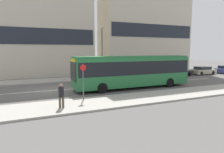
% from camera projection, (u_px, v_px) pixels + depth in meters
% --- Properties ---
extents(ground_plane, '(120.00, 120.00, 0.00)m').
position_uv_depth(ground_plane, '(50.00, 91.00, 19.01)').
color(ground_plane, '#595654').
extents(sidewalk_near, '(44.00, 3.50, 0.13)m').
position_uv_depth(sidewalk_near, '(61.00, 107.00, 13.32)').
color(sidewalk_near, '#A39E93').
rests_on(sidewalk_near, ground_plane).
extents(sidewalk_far, '(44.00, 3.50, 0.13)m').
position_uv_depth(sidewalk_far, '(44.00, 81.00, 24.68)').
color(sidewalk_far, '#A39E93').
rests_on(sidewalk_far, ground_plane).
extents(lane_centerline, '(41.80, 0.16, 0.01)m').
position_uv_depth(lane_centerline, '(50.00, 91.00, 19.01)').
color(lane_centerline, silver).
rests_on(lane_centerline, ground_plane).
extents(apartment_block_left_tower, '(13.55, 7.07, 20.74)m').
position_uv_depth(apartment_block_left_tower, '(44.00, 6.00, 29.84)').
color(apartment_block_left_tower, beige).
rests_on(apartment_block_left_tower, ground_plane).
extents(city_bus, '(12.14, 2.47, 3.25)m').
position_uv_depth(city_bus, '(133.00, 70.00, 20.08)').
color(city_bus, '#236B38').
rests_on(city_bus, ground_plane).
extents(parked_car_0, '(4.10, 1.76, 1.40)m').
position_uv_depth(parked_car_0, '(152.00, 73.00, 27.48)').
color(parked_car_0, maroon).
rests_on(parked_car_0, ground_plane).
extents(parked_car_1, '(4.36, 1.79, 1.27)m').
position_uv_depth(parked_car_1, '(178.00, 72.00, 29.59)').
color(parked_car_1, black).
rests_on(parked_car_1, ground_plane).
extents(parked_car_2, '(4.01, 1.80, 1.26)m').
position_uv_depth(parked_car_2, '(203.00, 71.00, 31.59)').
color(parked_car_2, '#A39E84').
rests_on(parked_car_2, ground_plane).
extents(pedestrian_near_stop, '(0.35, 0.34, 1.58)m').
position_uv_depth(pedestrian_near_stop, '(61.00, 94.00, 12.77)').
color(pedestrian_near_stop, '#4C4233').
rests_on(pedestrian_near_stop, sidewalk_near).
extents(bus_stop_sign, '(0.44, 0.12, 2.69)m').
position_uv_depth(bus_stop_sign, '(83.00, 79.00, 14.78)').
color(bus_stop_sign, '#4C4C51').
rests_on(bus_stop_sign, sidewalk_near).
extents(street_lamp, '(0.36, 0.36, 6.86)m').
position_uv_depth(street_lamp, '(102.00, 46.00, 26.16)').
color(street_lamp, '#4C4C51').
rests_on(street_lamp, sidewalk_far).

